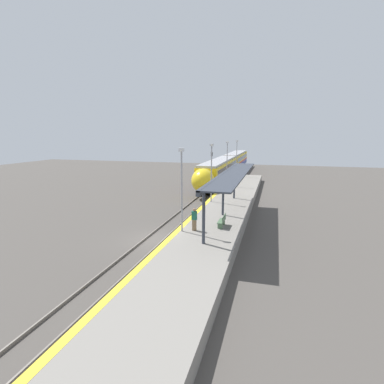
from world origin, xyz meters
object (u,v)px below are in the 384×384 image
Objects in this scene: train at (228,165)px; lamppost_mid at (211,169)px; lamppost_far at (227,161)px; lamppost_farthest at (237,156)px; railway_signal at (212,164)px; person_waiting at (194,219)px; lamppost_near at (182,185)px; platform_bench at (222,221)px.

lamppost_mid reaches higher than train.
lamppost_farthest is at bearing 90.00° from lamppost_far.
railway_signal is 0.83× the size of lamppost_far.
lamppost_far is at bearing 90.00° from lamppost_mid.
lamppost_mid is at bearing -78.19° from railway_signal.
lamppost_mid is (2.16, -24.76, 2.05)m from train.
lamppost_farthest is (2.16, -4.79, 2.05)m from train.
person_waiting is 0.28× the size of lamppost_farthest.
lamppost_near is at bearing -152.64° from person_waiting.
lamppost_far is 1.00× the size of lamppost_farthest.
train is at bearing 93.56° from lamppost_near.
platform_bench is 28.45m from railway_signal.
lamppost_mid is (4.07, -19.46, 1.32)m from railway_signal.
lamppost_near is at bearing -90.00° from lamppost_far.
person_waiting is 0.28× the size of lamppost_near.
person_waiting is (-1.80, -1.41, 0.38)m from platform_bench.
railway_signal reaches higher than train.
lamppost_near is at bearing -90.00° from lamppost_farthest.
train is 8.72× the size of railway_signal.
lamppost_mid and lamppost_far have the same top height.
lamppost_farthest reaches higher than railway_signal.
lamppost_mid is at bearing -90.00° from lamppost_far.
lamppost_farthest is (4.07, 0.51, 1.32)m from railway_signal.
lamppost_far reaches higher than railway_signal.
lamppost_near is 9.98m from lamppost_mid.
lamppost_near and lamppost_farthest have the same top height.
lamppost_near is at bearing -144.92° from platform_bench.
train is 29.15× the size of platform_bench.
lamppost_near is 1.00× the size of lamppost_farthest.
lamppost_far is (4.07, -9.48, 1.32)m from railway_signal.
person_waiting is at bearing -141.88° from platform_bench.
railway_signal is (-1.91, -5.30, 0.73)m from train.
lamppost_farthest reaches higher than train.
railway_signal is at bearing -172.89° from lamppost_farthest.
lamppost_near and lamppost_mid have the same top height.
lamppost_far is at bearing -90.00° from lamppost_farthest.
platform_bench is 0.89× the size of person_waiting.
platform_bench is 0.30× the size of railway_signal.
lamppost_mid is at bearing -85.01° from train.
train is at bearing 98.32° from lamppost_far.
platform_bench is (4.77, -32.91, -0.84)m from train.
train is at bearing 70.20° from railway_signal.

